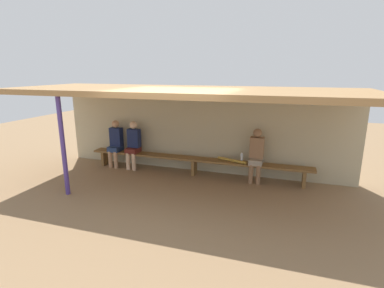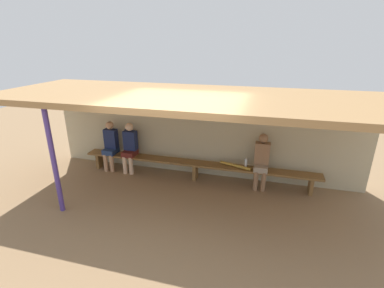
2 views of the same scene
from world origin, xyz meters
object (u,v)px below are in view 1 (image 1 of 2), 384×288
at_px(water_bottle_clear, 242,158).
at_px(baseball_bat, 232,160).
at_px(support_post, 63,147).
at_px(player_in_blue, 256,153).
at_px(player_in_red, 116,142).
at_px(player_shirtless_tan, 133,143).
at_px(bench, 194,161).

xyz_separation_m(water_bottle_clear, baseball_bat, (-0.24, -0.02, -0.08)).
relative_size(water_bottle_clear, baseball_bat, 0.31).
height_order(support_post, water_bottle_clear, support_post).
distance_m(player_in_blue, player_in_red, 3.97).
height_order(player_shirtless_tan, player_in_blue, same).
bearing_deg(bench, water_bottle_clear, 0.79).
relative_size(player_shirtless_tan, baseball_bat, 1.68).
distance_m(bench, baseball_bat, 1.01).
bearing_deg(bench, baseball_bat, -0.00).
relative_size(bench, player_in_blue, 4.49).
relative_size(player_in_blue, baseball_bat, 1.68).
bearing_deg(player_shirtless_tan, player_in_blue, 0.00).
xyz_separation_m(support_post, player_in_blue, (3.92, 2.10, -0.37)).
height_order(support_post, player_shirtless_tan, support_post).
height_order(player_in_blue, water_bottle_clear, player_in_blue).
distance_m(support_post, water_bottle_clear, 4.18).
bearing_deg(water_bottle_clear, support_post, -149.31).
height_order(bench, player_in_blue, player_in_blue).
bearing_deg(water_bottle_clear, player_shirtless_tan, -179.74).
xyz_separation_m(support_post, water_bottle_clear, (3.57, 2.12, -0.52)).
distance_m(player_in_red, water_bottle_clear, 3.62).
xyz_separation_m(player_in_red, baseball_bat, (3.37, -0.00, -0.24)).
relative_size(bench, player_shirtless_tan, 4.49).
xyz_separation_m(player_shirtless_tan, player_in_red, (-0.57, 0.00, 0.00)).
xyz_separation_m(support_post, baseball_bat, (3.32, 2.10, -0.61)).
bearing_deg(player_in_blue, baseball_bat, -179.71).
height_order(bench, player_shirtless_tan, player_shirtless_tan).
xyz_separation_m(support_post, player_in_red, (-0.05, 2.10, -0.37)).
bearing_deg(bench, player_in_blue, 0.11).
relative_size(bench, baseball_bat, 7.54).
bearing_deg(player_shirtless_tan, baseball_bat, -0.06).
height_order(support_post, player_in_blue, support_post).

